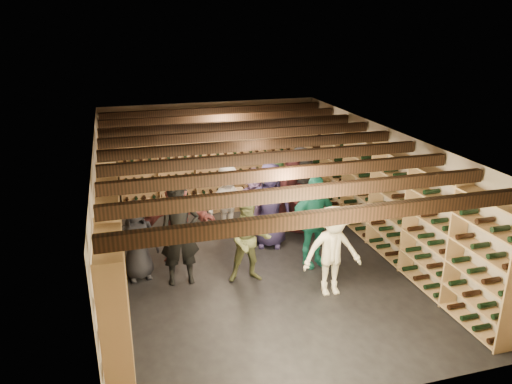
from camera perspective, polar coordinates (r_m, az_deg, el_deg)
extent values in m
plane|color=black|center=(9.81, -0.28, -7.53)|extent=(8.00, 8.00, 0.00)
cube|color=tan|center=(13.04, -5.11, 4.99)|extent=(5.50, 0.02, 2.40)
cube|color=tan|center=(5.97, 10.54, -13.98)|extent=(5.50, 0.02, 2.40)
cube|color=tan|center=(9.02, -17.37, -2.60)|extent=(0.02, 8.00, 2.40)
cube|color=tan|center=(10.37, 14.49, 0.56)|extent=(0.02, 8.00, 2.40)
cube|color=beige|center=(8.97, -0.31, 6.25)|extent=(5.50, 8.00, 0.01)
cube|color=black|center=(5.88, 9.04, -2.76)|extent=(5.40, 0.12, 0.18)
cube|color=black|center=(6.62, 5.89, -0.01)|extent=(5.40, 0.12, 0.18)
cube|color=black|center=(7.40, 3.39, 2.17)|extent=(5.40, 0.12, 0.18)
cube|color=black|center=(8.19, 1.36, 3.94)|extent=(5.40, 0.12, 0.18)
cube|color=black|center=(9.00, -0.31, 5.38)|extent=(5.40, 0.12, 0.18)
cube|color=black|center=(9.83, -1.71, 6.58)|extent=(5.40, 0.12, 0.18)
cube|color=black|center=(10.66, -2.89, 7.60)|extent=(5.40, 0.12, 0.18)
cube|color=black|center=(11.49, -3.91, 8.46)|extent=(5.40, 0.12, 0.18)
cube|color=black|center=(12.33, -4.80, 9.20)|extent=(5.40, 0.12, 0.18)
cube|color=#A0804D|center=(9.06, -16.15, -3.23)|extent=(0.32, 7.50, 2.15)
cube|color=#A0804D|center=(10.32, 13.57, -0.18)|extent=(0.32, 7.50, 2.15)
cube|color=#A0804D|center=(12.91, -4.95, 4.28)|extent=(4.70, 0.30, 2.15)
cube|color=#A58557|center=(11.10, 0.21, -3.67)|extent=(0.54, 0.39, 0.17)
cube|color=#A58557|center=(11.04, 0.21, -2.86)|extent=(0.54, 0.39, 0.17)
cube|color=#A58557|center=(10.97, 0.21, -2.04)|extent=(0.54, 0.39, 0.17)
cube|color=#A58557|center=(10.91, 0.22, -1.21)|extent=(0.54, 0.39, 0.17)
cube|color=#A58557|center=(12.12, -2.54, -1.64)|extent=(0.51, 0.35, 0.17)
cube|color=#A58557|center=(12.06, -2.55, -0.88)|extent=(0.51, 0.35, 0.17)
cube|color=#A58557|center=(12.00, -2.56, -0.12)|extent=(0.51, 0.35, 0.17)
cube|color=#A58557|center=(12.14, -4.41, -1.65)|extent=(0.58, 0.48, 0.17)
imported|color=black|center=(9.05, -13.47, -5.35)|extent=(0.78, 0.57, 1.48)
imported|color=black|center=(8.67, -8.69, -4.78)|extent=(0.69, 0.47, 1.85)
imported|color=brown|center=(8.69, -0.73, -5.55)|extent=(0.82, 0.68, 1.55)
imported|color=beige|center=(8.39, 8.74, -6.71)|extent=(1.05, 0.64, 1.57)
imported|color=#197260|center=(9.27, 6.55, -3.33)|extent=(1.09, 0.59, 1.76)
imported|color=brown|center=(9.60, -8.97, -3.30)|extent=(1.48, 0.64, 1.55)
imported|color=#231D41|center=(9.99, 1.62, -1.54)|extent=(0.99, 0.81, 1.74)
imported|color=#431B21|center=(10.44, 4.34, -0.26)|extent=(1.06, 0.92, 1.87)
imported|color=#B4ABA6|center=(10.52, -3.19, -1.07)|extent=(1.11, 0.82, 1.53)
imported|color=#2B542D|center=(10.89, 2.43, -0.27)|extent=(0.96, 0.54, 1.55)
imported|color=#7C5B95|center=(10.45, -0.21, -1.25)|extent=(1.46, 0.75, 1.51)
imported|color=#323136|center=(11.02, 5.16, 0.61)|extent=(1.04, 0.89, 1.80)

